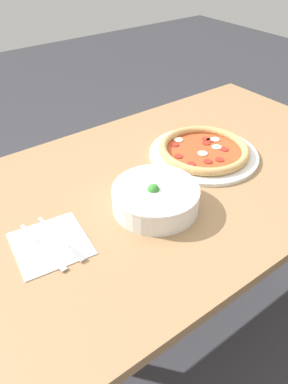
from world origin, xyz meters
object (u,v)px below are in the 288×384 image
object	(u,v)px
fork	(60,238)
knife	(40,245)
pizza	(204,151)
bowl	(156,197)

from	to	relation	value
fork	knife	world-z (taller)	same
pizza	knife	xyz separation A→B (m)	(0.59, 0.06, -0.01)
bowl	knife	distance (m)	0.31
fork	knife	bearing A→B (deg)	-103.23
fork	knife	xyz separation A→B (m)	(0.05, -0.01, -0.00)
knife	fork	bearing A→B (deg)	76.77
bowl	fork	world-z (taller)	bowl
bowl	pizza	bearing A→B (deg)	-158.29
pizza	bowl	distance (m)	0.31
bowl	fork	distance (m)	0.26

